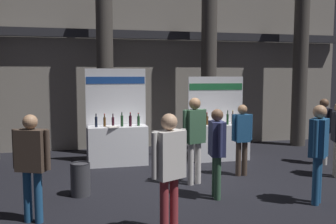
{
  "coord_description": "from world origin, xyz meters",
  "views": [
    {
      "loc": [
        -2.15,
        -7.02,
        2.26
      ],
      "look_at": [
        -0.24,
        1.15,
        1.41
      ],
      "focal_mm": 39.08,
      "sensor_mm": 36.0,
      "label": 1
    }
  ],
  "objects": [
    {
      "name": "visitor_7",
      "position": [
        0.2,
        -0.85,
        0.98
      ],
      "size": [
        0.29,
        0.53,
        1.65
      ],
      "rotation": [
        0.0,
        0.0,
        1.46
      ],
      "color": "#33563D",
      "rests_on": "ground_plane"
    },
    {
      "name": "trash_bin",
      "position": [
        -2.23,
        -0.13,
        0.31
      ],
      "size": [
        0.37,
        0.37,
        0.63
      ],
      "color": "#38383D",
      "rests_on": "ground_plane"
    },
    {
      "name": "visitor_2",
      "position": [
        -1.01,
        -2.21,
        1.05
      ],
      "size": [
        0.54,
        0.41,
        1.74
      ],
      "rotation": [
        0.0,
        0.0,
        3.6
      ],
      "color": "maroon",
      "rests_on": "ground_plane"
    },
    {
      "name": "ground_plane",
      "position": [
        0.0,
        0.0,
        0.0
      ],
      "size": [
        25.61,
        25.61,
        0.0
      ],
      "primitive_type": "plane",
      "color": "black"
    },
    {
      "name": "visitor_6",
      "position": [
        3.75,
        0.99,
        0.98
      ],
      "size": [
        0.27,
        0.55,
        1.67
      ],
      "rotation": [
        0.0,
        0.0,
        4.88
      ],
      "color": "silver",
      "rests_on": "ground_plane"
    },
    {
      "name": "exhibitor_booth_0",
      "position": [
        -1.32,
        2.17,
        0.6
      ],
      "size": [
        1.54,
        0.72,
        2.42
      ],
      "color": "white",
      "rests_on": "ground_plane"
    },
    {
      "name": "exhibitor_booth_1",
      "position": [
        1.4,
        2.13,
        0.57
      ],
      "size": [
        1.57,
        0.66,
        2.22
      ],
      "color": "white",
      "rests_on": "ground_plane"
    },
    {
      "name": "visitor_0",
      "position": [
        0.07,
        0.08,
        1.09
      ],
      "size": [
        0.55,
        0.35,
        1.8
      ],
      "rotation": [
        0.0,
        0.0,
        3.47
      ],
      "color": "silver",
      "rests_on": "ground_plane"
    },
    {
      "name": "hall_colonnade",
      "position": [
        0.0,
        4.19,
        3.08
      ],
      "size": [
        12.8,
        1.36,
        6.31
      ],
      "color": "gray",
      "rests_on": "ground_plane"
    },
    {
      "name": "visitor_5",
      "position": [
        -2.93,
        -1.25,
        1.01
      ],
      "size": [
        0.57,
        0.39,
        1.67
      ],
      "rotation": [
        0.0,
        0.0,
        2.73
      ],
      "color": "navy",
      "rests_on": "ground_plane"
    },
    {
      "name": "visitor_4",
      "position": [
        1.82,
        -1.53,
        1.05
      ],
      "size": [
        0.43,
        0.43,
        1.75
      ],
      "rotation": [
        0.0,
        0.0,
        0.72
      ],
      "color": "navy",
      "rests_on": "ground_plane"
    },
    {
      "name": "visitor_8",
      "position": [
        1.29,
        0.46,
        0.94
      ],
      "size": [
        0.49,
        0.24,
        1.61
      ],
      "rotation": [
        0.0,
        0.0,
        6.26
      ],
      "color": "#47382D",
      "rests_on": "ground_plane"
    }
  ]
}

